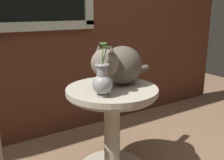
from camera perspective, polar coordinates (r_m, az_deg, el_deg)
wicker_side_table at (r=1.71m, az=0.00°, el=-7.61°), size 0.58×0.58×0.59m
cat at (r=1.67m, az=1.57°, el=3.30°), size 0.55×0.32×0.27m
pewter_vase_with_ivy at (r=1.47m, az=-2.12°, el=-0.12°), size 0.12×0.11×0.30m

